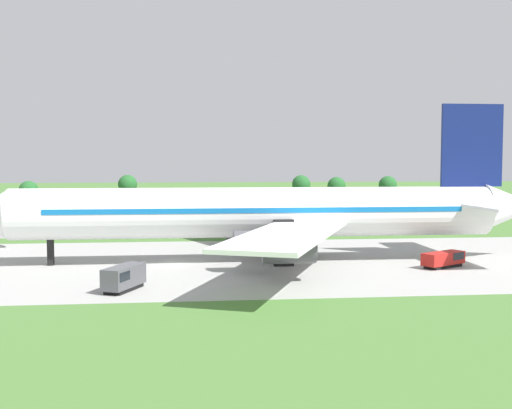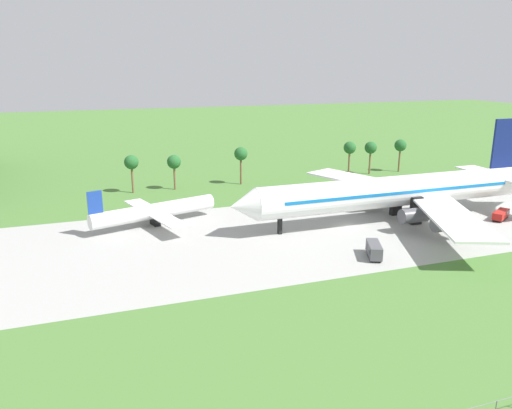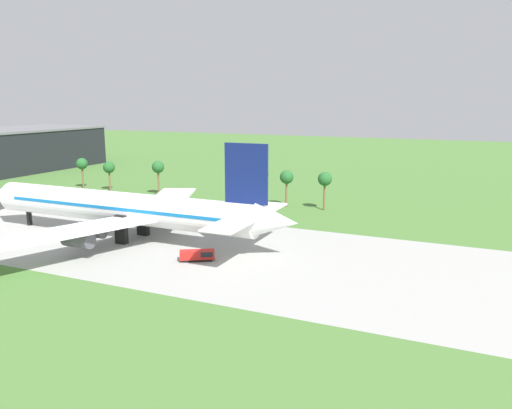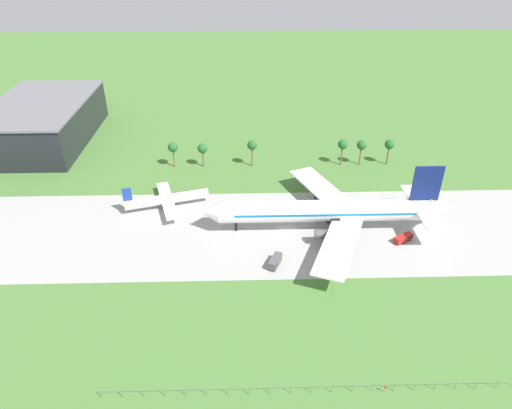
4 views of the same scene
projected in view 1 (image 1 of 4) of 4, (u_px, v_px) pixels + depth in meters
ground_plane at (173, 264)px, 80.50m from camera, size 600.00×600.00×0.00m
taxiway_strip at (173, 264)px, 80.50m from camera, size 320.00×44.00×0.02m
jet_airliner at (270, 213)px, 81.77m from camera, size 73.85×60.02×20.33m
baggage_tug at (123, 278)px, 63.63m from camera, size 4.14×6.11×2.48m
catering_van at (445, 259)px, 77.74m from camera, size 6.22×4.83×1.88m
palm_tree_row at (196, 187)px, 122.69m from camera, size 83.27×3.60×10.24m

